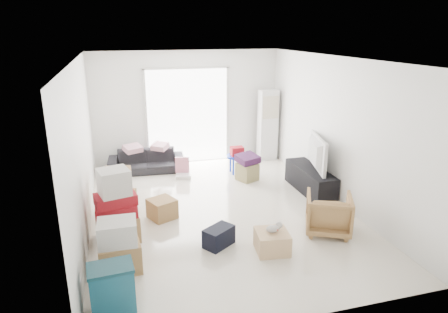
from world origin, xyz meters
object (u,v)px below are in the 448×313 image
at_px(tv_console, 310,180).
at_px(ottoman, 247,172).
at_px(ac_tower, 268,125).
at_px(sofa, 146,158).
at_px(television, 311,165).
at_px(armchair, 329,212).
at_px(wood_crate, 272,242).
at_px(storage_bins, 112,288).
at_px(kids_table, 237,155).

relative_size(tv_console, ottoman, 3.85).
height_order(ac_tower, sofa, ac_tower).
bearing_deg(television, armchair, 177.02).
relative_size(television, armchair, 1.61).
xyz_separation_m(television, sofa, (-3.09, 2.11, -0.24)).
height_order(sofa, wood_crate, sofa).
height_order(television, ottoman, television).
bearing_deg(ottoman, television, -43.30).
height_order(ac_tower, ottoman, ac_tower).
distance_m(armchair, storage_bins, 3.54).
bearing_deg(wood_crate, sofa, 109.98).
bearing_deg(television, tv_console, 0.00).
height_order(sofa, ottoman, sofa).
xyz_separation_m(sofa, ottoman, (2.07, -1.15, -0.14)).
xyz_separation_m(tv_console, television, (0.00, 0.00, 0.32)).
height_order(kids_table, wood_crate, kids_table).
relative_size(sofa, ottoman, 4.44).
xyz_separation_m(ac_tower, television, (0.05, -2.26, -0.31)).
height_order(ac_tower, tv_console, ac_tower).
xyz_separation_m(tv_console, kids_table, (-1.10, 1.46, 0.19)).
xyz_separation_m(ac_tower, tv_console, (0.05, -2.26, -0.63)).
xyz_separation_m(tv_console, storage_bins, (-3.90, -2.66, 0.05)).
distance_m(armchair, ottoman, 2.64).
distance_m(ottoman, wood_crate, 2.96).
relative_size(sofa, wood_crate, 3.64).
bearing_deg(armchair, tv_console, -81.61).
bearing_deg(storage_bins, kids_table, 55.80).
distance_m(armchair, kids_table, 3.14).
relative_size(tv_console, kids_table, 2.39).
height_order(television, armchair, armchair).
xyz_separation_m(armchair, ottoman, (-0.50, 2.58, -0.16)).
xyz_separation_m(ac_tower, kids_table, (-1.05, -0.80, -0.44)).
height_order(ac_tower, storage_bins, ac_tower).
xyz_separation_m(ac_tower, wood_crate, (-1.56, -4.20, -0.72)).
bearing_deg(sofa, storage_bins, -94.97).
bearing_deg(storage_bins, wood_crate, 17.60).
distance_m(television, kids_table, 1.83).
xyz_separation_m(tv_console, wood_crate, (-1.61, -1.94, -0.09)).
bearing_deg(ac_tower, television, -88.73).
distance_m(sofa, wood_crate, 4.31).
height_order(tv_console, sofa, sofa).
relative_size(storage_bins, kids_table, 0.96).
distance_m(television, sofa, 3.75).
height_order(tv_console, armchair, armchair).
bearing_deg(tv_console, ac_tower, 91.27).
bearing_deg(wood_crate, tv_console, 50.18).
height_order(ottoman, wood_crate, ottoman).
height_order(armchair, wood_crate, armchair).
relative_size(ac_tower, kids_table, 2.83).
bearing_deg(storage_bins, sofa, 80.31).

